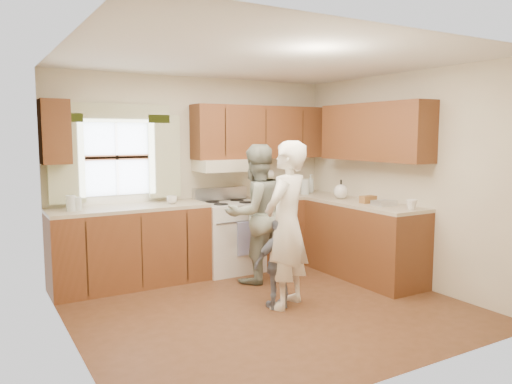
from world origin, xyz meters
TOP-DOWN VIEW (x-y plane):
  - room at (0.00, 0.00)m, footprint 3.80×3.80m
  - kitchen_fixtures at (0.61, 1.08)m, footprint 3.80×2.25m
  - stove at (0.30, 1.44)m, footprint 0.76×0.67m
  - woman_left at (0.19, -0.07)m, footprint 0.74×0.66m
  - woman_right at (0.36, 0.85)m, footprint 0.84×0.68m
  - child at (0.09, -0.08)m, footprint 0.57×0.29m

SIDE VIEW (x-z plane):
  - child at x=0.09m, z-range 0.00..0.92m
  - stove at x=0.30m, z-range -0.07..1.00m
  - woman_right at x=0.36m, z-range 0.00..1.66m
  - kitchen_fixtures at x=0.61m, z-range -0.24..1.91m
  - woman_left at x=0.19m, z-range 0.00..1.71m
  - room at x=0.00m, z-range -0.65..3.15m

